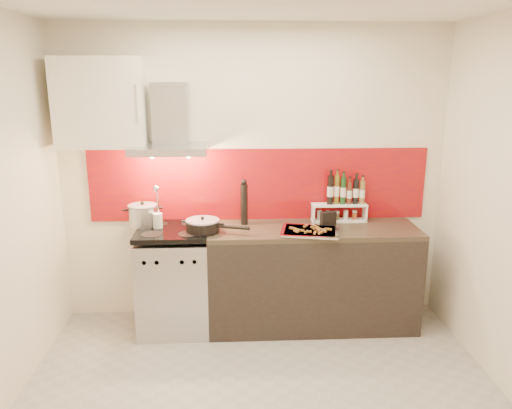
{
  "coord_description": "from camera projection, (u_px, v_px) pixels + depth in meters",
  "views": [
    {
      "loc": [
        -0.2,
        -2.96,
        2.17
      ],
      "look_at": [
        0.0,
        0.95,
        1.15
      ],
      "focal_mm": 35.0,
      "sensor_mm": 36.0,
      "label": 1
    }
  ],
  "objects": [
    {
      "name": "range_stove",
      "position": [
        175.0,
        280.0,
        4.32
      ],
      "size": [
        0.6,
        0.6,
        0.91
      ],
      "color": "#B7B7BA",
      "rests_on": "ground"
    },
    {
      "name": "saute_pan",
      "position": [
        203.0,
        225.0,
        4.13
      ],
      "size": [
        0.53,
        0.28,
        0.13
      ],
      "color": "black",
      "rests_on": "range_stove"
    },
    {
      "name": "pepper_mill",
      "position": [
        244.0,
        203.0,
        4.32
      ],
      "size": [
        0.06,
        0.06,
        0.4
      ],
      "color": "black",
      "rests_on": "counter"
    },
    {
      "name": "counter",
      "position": [
        312.0,
        276.0,
        4.39
      ],
      "size": [
        1.8,
        0.6,
        0.9
      ],
      "color": "black",
      "rests_on": "ground"
    },
    {
      "name": "backsplash",
      "position": [
        259.0,
        185.0,
        4.45
      ],
      "size": [
        3.0,
        0.02,
        0.64
      ],
      "primitive_type": "cube",
      "color": "maroon",
      "rests_on": "back_wall"
    },
    {
      "name": "step_shelf",
      "position": [
        342.0,
        202.0,
        4.42
      ],
      "size": [
        0.49,
        0.13,
        0.42
      ],
      "color": "white",
      "rests_on": "counter"
    },
    {
      "name": "upper_cabinet",
      "position": [
        101.0,
        103.0,
        4.04
      ],
      "size": [
        0.7,
        0.35,
        0.72
      ],
      "primitive_type": "cube",
      "color": "white",
      "rests_on": "back_wall"
    },
    {
      "name": "stock_pot",
      "position": [
        143.0,
        215.0,
        4.29
      ],
      "size": [
        0.25,
        0.25,
        0.21
      ],
      "color": "#B7B7BA",
      "rests_on": "range_stove"
    },
    {
      "name": "utensil_jar",
      "position": [
        158.0,
        216.0,
        4.2
      ],
      "size": [
        0.08,
        0.12,
        0.39
      ],
      "color": "silver",
      "rests_on": "range_stove"
    },
    {
      "name": "floor",
      "position": [
        263.0,
        402.0,
        3.41
      ],
      "size": [
        3.4,
        3.4,
        0.0
      ],
      "primitive_type": "plane",
      "color": "#9E9991",
      "rests_on": "ground"
    },
    {
      "name": "back_wall",
      "position": [
        253.0,
        176.0,
        4.44
      ],
      "size": [
        3.4,
        0.02,
        2.6
      ],
      "primitive_type": "cube",
      "color": "silver",
      "rests_on": "ground"
    },
    {
      "name": "caddy_box",
      "position": [
        328.0,
        218.0,
        4.34
      ],
      "size": [
        0.14,
        0.09,
        0.11
      ],
      "primitive_type": "cube",
      "rotation": [
        0.0,
        0.0,
        0.27
      ],
      "color": "black",
      "rests_on": "counter"
    },
    {
      "name": "baking_tray",
      "position": [
        310.0,
        231.0,
        4.13
      ],
      "size": [
        0.53,
        0.45,
        0.03
      ],
      "color": "silver",
      "rests_on": "counter"
    },
    {
      "name": "range_hood",
      "position": [
        170.0,
        128.0,
        4.13
      ],
      "size": [
        0.62,
        0.5,
        0.61
      ],
      "color": "#B7B7BA",
      "rests_on": "back_wall"
    }
  ]
}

